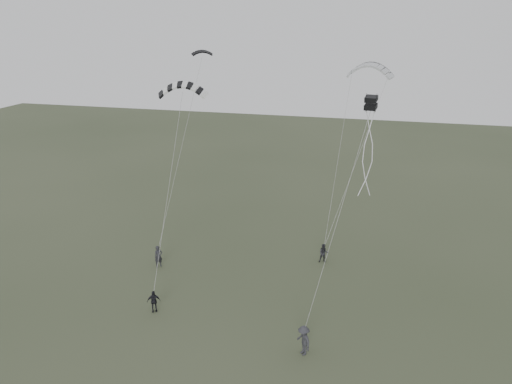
% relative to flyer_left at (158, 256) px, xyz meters
% --- Properties ---
extents(ground, '(140.00, 140.00, 0.00)m').
position_rel_flyer_left_xyz_m(ground, '(6.17, -5.14, -0.87)').
color(ground, '#343E28').
rests_on(ground, ground).
extents(flyer_left, '(0.74, 0.74, 1.74)m').
position_rel_flyer_left_xyz_m(flyer_left, '(0.00, 0.00, 0.00)').
color(flyer_left, black).
rests_on(flyer_left, ground).
extents(flyer_right, '(0.86, 0.74, 1.56)m').
position_rel_flyer_left_xyz_m(flyer_right, '(12.41, 3.96, -0.09)').
color(flyer_right, black).
rests_on(flyer_right, ground).
extents(flyer_center, '(0.95, 0.75, 1.51)m').
position_rel_flyer_left_xyz_m(flyer_center, '(2.39, -5.91, -0.11)').
color(flyer_center, black).
rests_on(flyer_center, ground).
extents(flyer_far, '(1.30, 1.36, 1.85)m').
position_rel_flyer_left_xyz_m(flyer_far, '(12.72, -7.86, 0.06)').
color(flyer_far, '#2A2A2F').
rests_on(flyer_far, ground).
extents(kite_dark_small, '(1.80, 1.39, 0.66)m').
position_rel_flyer_left_xyz_m(kite_dark_small, '(1.13, 8.26, 14.96)').
color(kite_dark_small, black).
rests_on(kite_dark_small, flyer_left).
extents(kite_pale_large, '(3.96, 2.10, 1.73)m').
position_rel_flyer_left_xyz_m(kite_pale_large, '(14.73, 10.46, 14.00)').
color(kite_pale_large, '#ACAEB1').
rests_on(kite_pale_large, flyer_right).
extents(kite_striped, '(3.53, 1.93, 1.50)m').
position_rel_flyer_left_xyz_m(kite_striped, '(2.60, 0.21, 13.29)').
color(kite_striped, black).
rests_on(kite_striped, flyer_center).
extents(kite_box, '(0.78, 0.88, 0.83)m').
position_rel_flyer_left_xyz_m(kite_box, '(15.37, -2.89, 13.05)').
color(kite_box, black).
rests_on(kite_box, flyer_far).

